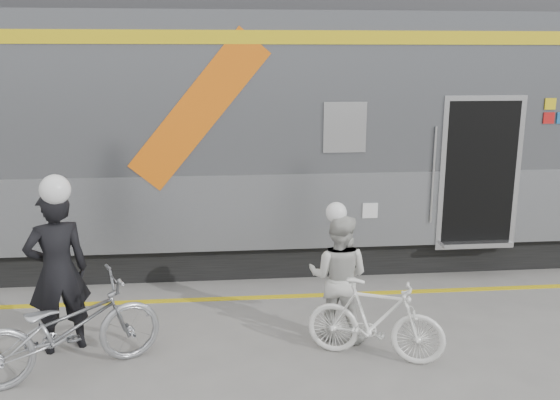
{
  "coord_description": "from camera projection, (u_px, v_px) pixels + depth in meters",
  "views": [
    {
      "loc": [
        -0.89,
        -5.38,
        3.2
      ],
      "look_at": [
        -0.22,
        1.6,
        1.5
      ],
      "focal_mm": 38.0,
      "sensor_mm": 36.0,
      "label": 1
    }
  ],
  "objects": [
    {
      "name": "ground",
      "position": [
        316.0,
        379.0,
        6.04
      ],
      "size": [
        90.0,
        90.0,
        0.0
      ],
      "primitive_type": "plane",
      "color": "slate",
      "rests_on": "ground"
    },
    {
      "name": "train",
      "position": [
        314.0,
        129.0,
        9.67
      ],
      "size": [
        24.0,
        3.17,
        4.1
      ],
      "color": "black",
      "rests_on": "ground"
    },
    {
      "name": "safety_strip",
      "position": [
        292.0,
        296.0,
        8.12
      ],
      "size": [
        24.0,
        0.12,
        0.01
      ],
      "primitive_type": "cube",
      "color": "gold",
      "rests_on": "ground"
    },
    {
      "name": "man",
      "position": [
        58.0,
        272.0,
        6.46
      ],
      "size": [
        0.79,
        0.68,
        1.83
      ],
      "primitive_type": "imported",
      "rotation": [
        0.0,
        0.0,
        3.57
      ],
      "color": "black",
      "rests_on": "ground"
    },
    {
      "name": "bicycle_left",
      "position": [
        67.0,
        328.0,
        6.04
      ],
      "size": [
        2.03,
        1.41,
        1.01
      ],
      "primitive_type": "imported",
      "rotation": [
        0.0,
        0.0,
        2.0
      ],
      "color": "#A2A4A9",
      "rests_on": "ground"
    },
    {
      "name": "woman",
      "position": [
        338.0,
        277.0,
        6.79
      ],
      "size": [
        0.88,
        0.8,
        1.48
      ],
      "primitive_type": "imported",
      "rotation": [
        0.0,
        0.0,
        2.74
      ],
      "color": "beige",
      "rests_on": "ground"
    },
    {
      "name": "bicycle_right",
      "position": [
        375.0,
        320.0,
        6.35
      ],
      "size": [
        1.54,
        0.98,
        0.9
      ],
      "primitive_type": "imported",
      "rotation": [
        0.0,
        0.0,
        1.16
      ],
      "color": "white",
      "rests_on": "ground"
    },
    {
      "name": "helmet_man",
      "position": [
        49.0,
        175.0,
        6.2
      ],
      "size": [
        0.32,
        0.32,
        0.32
      ],
      "primitive_type": "sphere",
      "color": "white",
      "rests_on": "man"
    },
    {
      "name": "helmet_woman",
      "position": [
        340.0,
        204.0,
        6.59
      ],
      "size": [
        0.24,
        0.24,
        0.24
      ],
      "primitive_type": "sphere",
      "color": "white",
      "rests_on": "woman"
    }
  ]
}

